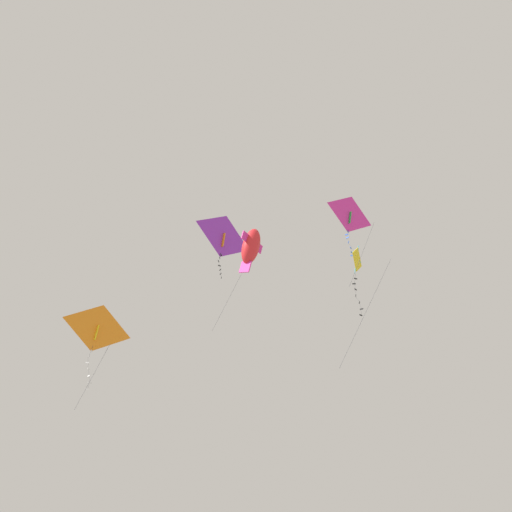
{
  "coord_description": "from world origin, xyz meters",
  "views": [
    {
      "loc": [
        16.76,
        23.92,
        21.97
      ],
      "look_at": [
        -1.39,
        1.56,
        40.83
      ],
      "focal_mm": 47.48,
      "sensor_mm": 36.0,
      "label": 1
    }
  ],
  "objects_px": {
    "kite_delta_low_drifter": "(97,329)",
    "kite_diamond_highest": "(357,262)",
    "kite_delta_upper_right": "(222,237)",
    "kite_delta_mid_left": "(349,215)",
    "kite_fish_far_centre": "(251,247)"
  },
  "relations": [
    {
      "from": "kite_delta_upper_right",
      "to": "kite_fish_far_centre",
      "type": "bearing_deg",
      "value": -120.12
    },
    {
      "from": "kite_delta_low_drifter",
      "to": "kite_fish_far_centre",
      "type": "height_order",
      "value": "kite_fish_far_centre"
    },
    {
      "from": "kite_diamond_highest",
      "to": "kite_delta_mid_left",
      "type": "relative_size",
      "value": 1.27
    },
    {
      "from": "kite_fish_far_centre",
      "to": "kite_diamond_highest",
      "type": "height_order",
      "value": "kite_diamond_highest"
    },
    {
      "from": "kite_delta_upper_right",
      "to": "kite_delta_low_drifter",
      "type": "bearing_deg",
      "value": 157.17
    },
    {
      "from": "kite_delta_low_drifter",
      "to": "kite_diamond_highest",
      "type": "bearing_deg",
      "value": -44.07
    },
    {
      "from": "kite_delta_low_drifter",
      "to": "kite_delta_mid_left",
      "type": "distance_m",
      "value": 14.07
    },
    {
      "from": "kite_fish_far_centre",
      "to": "kite_diamond_highest",
      "type": "xyz_separation_m",
      "value": [
        -5.74,
        1.3,
        0.83
      ]
    },
    {
      "from": "kite_delta_upper_right",
      "to": "kite_diamond_highest",
      "type": "height_order",
      "value": "kite_delta_upper_right"
    },
    {
      "from": "kite_delta_upper_right",
      "to": "kite_delta_mid_left",
      "type": "height_order",
      "value": "kite_delta_upper_right"
    },
    {
      "from": "kite_delta_low_drifter",
      "to": "kite_diamond_highest",
      "type": "distance_m",
      "value": 13.27
    },
    {
      "from": "kite_delta_low_drifter",
      "to": "kite_diamond_highest",
      "type": "relative_size",
      "value": 0.71
    },
    {
      "from": "kite_fish_far_centre",
      "to": "kite_delta_upper_right",
      "type": "bearing_deg",
      "value": 49.17
    },
    {
      "from": "kite_fish_far_centre",
      "to": "kite_delta_low_drifter",
      "type": "bearing_deg",
      "value": 96.44
    },
    {
      "from": "kite_delta_upper_right",
      "to": "kite_delta_mid_left",
      "type": "xyz_separation_m",
      "value": [
        -2.95,
        7.16,
        -1.19
      ]
    }
  ]
}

